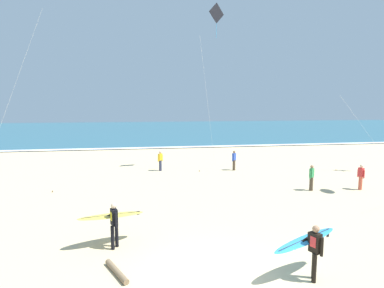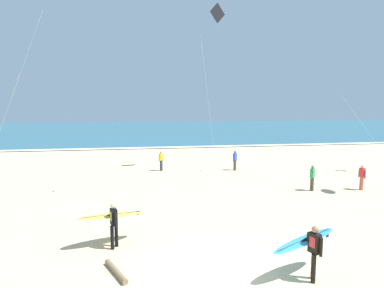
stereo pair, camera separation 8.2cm
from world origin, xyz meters
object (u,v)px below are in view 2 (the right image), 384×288
at_px(bystander_blue_top, 235,160).
at_px(driftwood_log, 116,271).
at_px(kite_diamond_charcoal_near, 217,17).
at_px(bystander_yellow_top, 161,161).
at_px(bystander_red_top, 362,177).
at_px(surfer_trailing, 309,245).
at_px(bystander_green_top, 312,178).
at_px(surfer_lead, 112,219).

bearing_deg(bystander_blue_top, driftwood_log, -119.46).
height_order(kite_diamond_charcoal_near, bystander_yellow_top, kite_diamond_charcoal_near).
relative_size(bystander_blue_top, bystander_red_top, 1.00).
bearing_deg(driftwood_log, surfer_trailing, -11.41).
relative_size(kite_diamond_charcoal_near, bystander_blue_top, 8.23).
relative_size(surfer_trailing, driftwood_log, 1.70).
bearing_deg(bystander_red_top, bystander_green_top, 174.06).
xyz_separation_m(surfer_lead, kite_diamond_charcoal_near, (7.15, 13.40, 10.93)).
relative_size(bystander_blue_top, bystander_yellow_top, 1.00).
xyz_separation_m(surfer_trailing, bystander_red_top, (8.48, 8.82, -0.24)).
relative_size(bystander_blue_top, driftwood_log, 1.05).
xyz_separation_m(bystander_yellow_top, bystander_red_top, (11.83, -7.80, 0.00)).
bearing_deg(bystander_red_top, bystander_yellow_top, 146.59).
xyz_separation_m(kite_diamond_charcoal_near, bystander_yellow_top, (-4.47, -0.00, -11.17)).
bearing_deg(surfer_trailing, kite_diamond_charcoal_near, 86.16).
distance_m(kite_diamond_charcoal_near, driftwood_log, 20.69).
height_order(surfer_lead, bystander_green_top, surfer_lead).
bearing_deg(bystander_blue_top, bystander_green_top, -66.90).
distance_m(surfer_lead, bystander_yellow_top, 13.67).
bearing_deg(driftwood_log, kite_diamond_charcoal_near, 65.95).
bearing_deg(surfer_trailing, surfer_lead, 151.84).
relative_size(kite_diamond_charcoal_near, bystander_yellow_top, 8.23).
bearing_deg(bystander_green_top, driftwood_log, -144.40).
bearing_deg(surfer_lead, surfer_trailing, -28.16).
bearing_deg(kite_diamond_charcoal_near, surfer_lead, -118.07).
bearing_deg(bystander_yellow_top, surfer_trailing, -78.60).
relative_size(kite_diamond_charcoal_near, bystander_green_top, 8.23).
distance_m(bystander_green_top, bystander_blue_top, 7.28).
bearing_deg(surfer_trailing, bystander_yellow_top, 101.40).
relative_size(surfer_lead, bystander_yellow_top, 1.59).
bearing_deg(bystander_red_top, surfer_lead, -158.91).
height_order(surfer_lead, bystander_red_top, surfer_lead).
height_order(bystander_green_top, bystander_yellow_top, same).
xyz_separation_m(surfer_lead, bystander_red_top, (14.51, 5.59, -0.24)).
bearing_deg(bystander_green_top, kite_diamond_charcoal_near, 119.58).
bearing_deg(bystander_yellow_top, bystander_blue_top, -7.60).
distance_m(bystander_blue_top, bystander_yellow_top, 5.91).
bearing_deg(bystander_yellow_top, bystander_red_top, -33.41).
bearing_deg(surfer_lead, kite_diamond_charcoal_near, 61.93).
bearing_deg(bystander_green_top, bystander_yellow_top, 139.36).
xyz_separation_m(surfer_lead, bystander_green_top, (11.39, 5.92, -0.24)).
xyz_separation_m(bystander_blue_top, bystander_yellow_top, (-5.86, 0.78, 0.00)).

